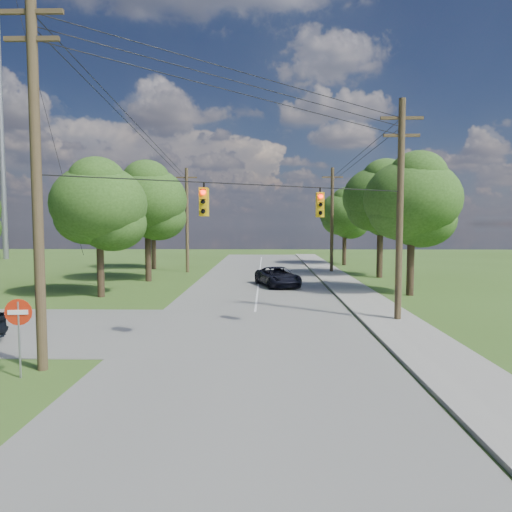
{
  "coord_description": "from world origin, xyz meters",
  "views": [
    {
      "loc": [
        2.53,
        -13.78,
        4.67
      ],
      "look_at": [
        2.15,
        5.0,
        3.34
      ],
      "focal_mm": 32.0,
      "sensor_mm": 36.0,
      "label": 1
    }
  ],
  "objects_px": {
    "pole_north_w": "(187,219)",
    "pole_sw": "(36,174)",
    "pole_ne": "(400,207)",
    "do_not_enter_sign": "(19,321)",
    "pole_north_e": "(332,219)",
    "car_main_north": "(278,277)"
  },
  "relations": [
    {
      "from": "pole_north_w",
      "to": "pole_sw",
      "type": "bearing_deg",
      "value": -89.23
    },
    {
      "from": "pole_ne",
      "to": "do_not_enter_sign",
      "type": "bearing_deg",
      "value": -148.67
    },
    {
      "from": "pole_sw",
      "to": "pole_ne",
      "type": "distance_m",
      "value": 15.51
    },
    {
      "from": "pole_north_e",
      "to": "pole_north_w",
      "type": "xyz_separation_m",
      "value": [
        -13.9,
        0.0,
        0.0
      ]
    },
    {
      "from": "pole_sw",
      "to": "pole_north_e",
      "type": "distance_m",
      "value": 32.55
    },
    {
      "from": "pole_sw",
      "to": "pole_north_e",
      "type": "relative_size",
      "value": 1.2
    },
    {
      "from": "pole_north_w",
      "to": "car_main_north",
      "type": "xyz_separation_m",
      "value": [
        8.47,
        -9.96,
        -4.39
      ]
    },
    {
      "from": "pole_north_w",
      "to": "car_main_north",
      "type": "bearing_deg",
      "value": -49.61
    },
    {
      "from": "pole_sw",
      "to": "pole_north_w",
      "type": "height_order",
      "value": "pole_sw"
    },
    {
      "from": "pole_ne",
      "to": "car_main_north",
      "type": "distance_m",
      "value": 14.03
    },
    {
      "from": "pole_ne",
      "to": "pole_north_w",
      "type": "relative_size",
      "value": 1.05
    },
    {
      "from": "pole_north_e",
      "to": "pole_sw",
      "type": "bearing_deg",
      "value": -114.52
    },
    {
      "from": "pole_north_e",
      "to": "do_not_enter_sign",
      "type": "distance_m",
      "value": 33.55
    },
    {
      "from": "pole_north_e",
      "to": "pole_north_w",
      "type": "relative_size",
      "value": 1.0
    },
    {
      "from": "car_main_north",
      "to": "do_not_enter_sign",
      "type": "height_order",
      "value": "do_not_enter_sign"
    },
    {
      "from": "pole_ne",
      "to": "pole_north_w",
      "type": "height_order",
      "value": "pole_ne"
    },
    {
      "from": "pole_ne",
      "to": "pole_north_e",
      "type": "xyz_separation_m",
      "value": [
        -0.0,
        22.0,
        -0.34
      ]
    },
    {
      "from": "pole_sw",
      "to": "car_main_north",
      "type": "xyz_separation_m",
      "value": [
        8.07,
        19.64,
        -5.49
      ]
    },
    {
      "from": "pole_ne",
      "to": "pole_north_e",
      "type": "distance_m",
      "value": 22.0
    },
    {
      "from": "pole_north_e",
      "to": "pole_ne",
      "type": "bearing_deg",
      "value": -90.0
    },
    {
      "from": "pole_sw",
      "to": "pole_north_e",
      "type": "bearing_deg",
      "value": 65.48
    },
    {
      "from": "pole_ne",
      "to": "do_not_enter_sign",
      "type": "height_order",
      "value": "pole_ne"
    }
  ]
}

